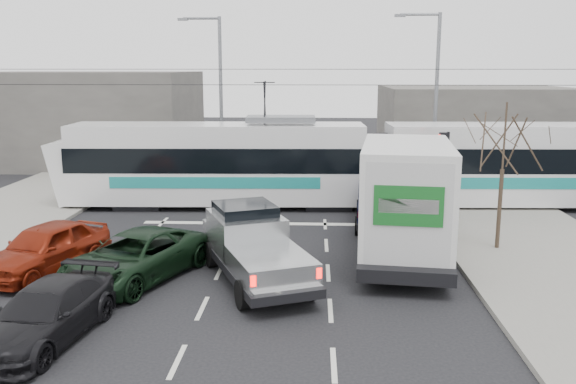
{
  "coord_description": "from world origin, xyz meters",
  "views": [
    {
      "loc": [
        1.25,
        -18.11,
        6.28
      ],
      "look_at": [
        0.29,
        3.72,
        1.8
      ],
      "focal_mm": 38.0,
      "sensor_mm": 36.0,
      "label": 1
    }
  ],
  "objects_px": {
    "bare_tree": "(504,143)",
    "green_car": "(135,257)",
    "street_lamp_near": "(433,90)",
    "tram": "(374,163)",
    "silver_pickup": "(252,244)",
    "traffic_signal": "(444,157)",
    "dark_car": "(46,314)",
    "red_car": "(45,248)",
    "street_lamp_far": "(218,89)",
    "box_truck": "(405,201)",
    "navy_pickup": "(379,201)"
  },
  "relations": [
    {
      "from": "traffic_signal",
      "to": "silver_pickup",
      "type": "height_order",
      "value": "traffic_signal"
    },
    {
      "from": "bare_tree",
      "to": "green_car",
      "type": "distance_m",
      "value": 12.56
    },
    {
      "from": "green_car",
      "to": "street_lamp_far",
      "type": "bearing_deg",
      "value": 112.56
    },
    {
      "from": "bare_tree",
      "to": "street_lamp_far",
      "type": "height_order",
      "value": "street_lamp_far"
    },
    {
      "from": "street_lamp_far",
      "to": "dark_car",
      "type": "bearing_deg",
      "value": -92.14
    },
    {
      "from": "tram",
      "to": "silver_pickup",
      "type": "xyz_separation_m",
      "value": [
        -4.56,
        -9.98,
        -0.93
      ]
    },
    {
      "from": "bare_tree",
      "to": "silver_pickup",
      "type": "height_order",
      "value": "bare_tree"
    },
    {
      "from": "traffic_signal",
      "to": "street_lamp_near",
      "type": "xyz_separation_m",
      "value": [
        0.84,
        7.5,
        2.37
      ]
    },
    {
      "from": "street_lamp_far",
      "to": "street_lamp_near",
      "type": "bearing_deg",
      "value": -9.87
    },
    {
      "from": "tram",
      "to": "green_car",
      "type": "relative_size",
      "value": 5.32
    },
    {
      "from": "green_car",
      "to": "dark_car",
      "type": "xyz_separation_m",
      "value": [
        -0.88,
        -4.14,
        -0.07
      ]
    },
    {
      "from": "traffic_signal",
      "to": "red_car",
      "type": "height_order",
      "value": "traffic_signal"
    },
    {
      "from": "street_lamp_far",
      "to": "dark_car",
      "type": "distance_m",
      "value": 21.54
    },
    {
      "from": "tram",
      "to": "dark_car",
      "type": "height_order",
      "value": "tram"
    },
    {
      "from": "green_car",
      "to": "dark_car",
      "type": "height_order",
      "value": "green_car"
    },
    {
      "from": "traffic_signal",
      "to": "street_lamp_near",
      "type": "relative_size",
      "value": 0.4
    },
    {
      "from": "box_truck",
      "to": "navy_pickup",
      "type": "bearing_deg",
      "value": 101.33
    },
    {
      "from": "traffic_signal",
      "to": "silver_pickup",
      "type": "distance_m",
      "value": 10.14
    },
    {
      "from": "dark_car",
      "to": "street_lamp_near",
      "type": "bearing_deg",
      "value": 66.06
    },
    {
      "from": "street_lamp_near",
      "to": "silver_pickup",
      "type": "relative_size",
      "value": 1.45
    },
    {
      "from": "street_lamp_near",
      "to": "tram",
      "type": "distance_m",
      "value": 6.48
    },
    {
      "from": "street_lamp_far",
      "to": "green_car",
      "type": "relative_size",
      "value": 1.73
    },
    {
      "from": "street_lamp_near",
      "to": "bare_tree",
      "type": "bearing_deg",
      "value": -88.58
    },
    {
      "from": "street_lamp_near",
      "to": "dark_car",
      "type": "bearing_deg",
      "value": -122.81
    },
    {
      "from": "tram",
      "to": "box_truck",
      "type": "relative_size",
      "value": 3.38
    },
    {
      "from": "red_car",
      "to": "tram",
      "type": "bearing_deg",
      "value": 60.95
    },
    {
      "from": "traffic_signal",
      "to": "silver_pickup",
      "type": "xyz_separation_m",
      "value": [
        -7.07,
        -7.06,
        -1.67
      ]
    },
    {
      "from": "dark_car",
      "to": "silver_pickup",
      "type": "bearing_deg",
      "value": 54.68
    },
    {
      "from": "green_car",
      "to": "red_car",
      "type": "bearing_deg",
      "value": -169.58
    },
    {
      "from": "street_lamp_near",
      "to": "traffic_signal",
      "type": "bearing_deg",
      "value": -96.41
    },
    {
      "from": "street_lamp_far",
      "to": "navy_pickup",
      "type": "distance_m",
      "value": 13.41
    },
    {
      "from": "bare_tree",
      "to": "navy_pickup",
      "type": "bearing_deg",
      "value": 135.66
    },
    {
      "from": "street_lamp_far",
      "to": "silver_pickup",
      "type": "bearing_deg",
      "value": -77.8
    },
    {
      "from": "tram",
      "to": "traffic_signal",
      "type": "bearing_deg",
      "value": -51.16
    },
    {
      "from": "silver_pickup",
      "to": "green_car",
      "type": "xyz_separation_m",
      "value": [
        -3.49,
        -0.35,
        -0.34
      ]
    },
    {
      "from": "street_lamp_near",
      "to": "street_lamp_far",
      "type": "bearing_deg",
      "value": 170.13
    },
    {
      "from": "street_lamp_far",
      "to": "red_car",
      "type": "relative_size",
      "value": 1.97
    },
    {
      "from": "silver_pickup",
      "to": "traffic_signal",
      "type": "bearing_deg",
      "value": 22.7
    },
    {
      "from": "street_lamp_far",
      "to": "box_truck",
      "type": "relative_size",
      "value": 1.1
    },
    {
      "from": "dark_car",
      "to": "bare_tree",
      "type": "bearing_deg",
      "value": 39.89
    },
    {
      "from": "traffic_signal",
      "to": "street_lamp_far",
      "type": "xyz_separation_m",
      "value": [
        -10.66,
        9.5,
        2.37
      ]
    },
    {
      "from": "silver_pickup",
      "to": "navy_pickup",
      "type": "bearing_deg",
      "value": 33.84
    },
    {
      "from": "street_lamp_near",
      "to": "tram",
      "type": "height_order",
      "value": "street_lamp_near"
    },
    {
      "from": "box_truck",
      "to": "navy_pickup",
      "type": "distance_m",
      "value": 4.63
    },
    {
      "from": "traffic_signal",
      "to": "silver_pickup",
      "type": "relative_size",
      "value": 0.58
    },
    {
      "from": "traffic_signal",
      "to": "dark_car",
      "type": "relative_size",
      "value": 0.8
    },
    {
      "from": "box_truck",
      "to": "red_car",
      "type": "bearing_deg",
      "value": -163.5
    },
    {
      "from": "green_car",
      "to": "dark_car",
      "type": "distance_m",
      "value": 4.24
    },
    {
      "from": "bare_tree",
      "to": "street_lamp_far",
      "type": "distance_m",
      "value": 17.97
    },
    {
      "from": "traffic_signal",
      "to": "street_lamp_far",
      "type": "distance_m",
      "value": 14.47
    }
  ]
}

